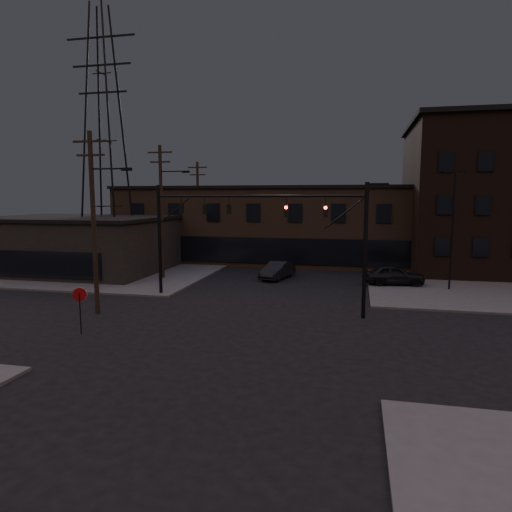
{
  "coord_description": "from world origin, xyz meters",
  "views": [
    {
      "loc": [
        6.04,
        -22.67,
        7.14
      ],
      "look_at": [
        -0.09,
        4.77,
        3.5
      ],
      "focal_mm": 32.0,
      "sensor_mm": 36.0,
      "label": 1
    }
  ],
  "objects_px": {
    "traffic_signal_far": "(176,227)",
    "parked_car_lot_a": "(394,275)",
    "stop_sign": "(80,299)",
    "car_crossing": "(278,270)",
    "traffic_signal_near": "(346,235)"
  },
  "relations": [
    {
      "from": "traffic_signal_near",
      "to": "stop_sign",
      "type": "bearing_deg",
      "value": -154.1
    },
    {
      "from": "stop_sign",
      "to": "traffic_signal_far",
      "type": "bearing_deg",
      "value": 82.68
    },
    {
      "from": "stop_sign",
      "to": "parked_car_lot_a",
      "type": "relative_size",
      "value": 0.53
    },
    {
      "from": "parked_car_lot_a",
      "to": "car_crossing",
      "type": "relative_size",
      "value": 1.03
    },
    {
      "from": "traffic_signal_near",
      "to": "traffic_signal_far",
      "type": "height_order",
      "value": "same"
    },
    {
      "from": "stop_sign",
      "to": "car_crossing",
      "type": "xyz_separation_m",
      "value": [
        7.27,
        18.37,
        -1.09
      ]
    },
    {
      "from": "car_crossing",
      "to": "traffic_signal_near",
      "type": "bearing_deg",
      "value": -48.04
    },
    {
      "from": "stop_sign",
      "to": "parked_car_lot_a",
      "type": "distance_m",
      "value": 24.03
    },
    {
      "from": "traffic_signal_far",
      "to": "parked_car_lot_a",
      "type": "bearing_deg",
      "value": 23.94
    },
    {
      "from": "traffic_signal_far",
      "to": "stop_sign",
      "type": "bearing_deg",
      "value": -97.32
    },
    {
      "from": "traffic_signal_far",
      "to": "car_crossing",
      "type": "distance_m",
      "value": 11.14
    },
    {
      "from": "parked_car_lot_a",
      "to": "car_crossing",
      "type": "bearing_deg",
      "value": 74.04
    },
    {
      "from": "traffic_signal_far",
      "to": "stop_sign",
      "type": "relative_size",
      "value": 3.23
    },
    {
      "from": "traffic_signal_near",
      "to": "parked_car_lot_a",
      "type": "relative_size",
      "value": 1.7
    },
    {
      "from": "traffic_signal_far",
      "to": "car_crossing",
      "type": "bearing_deg",
      "value": 54.47
    }
  ]
}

